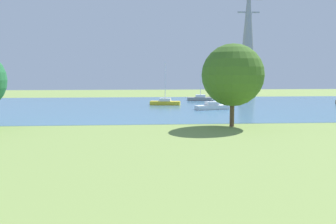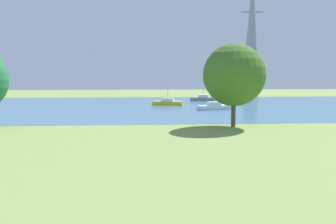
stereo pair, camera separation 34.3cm
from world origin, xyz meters
name	(u,v)px [view 1 (the left image)]	position (x,y,z in m)	size (l,w,h in m)	color
ground_plane	(148,139)	(0.00, 22.00, 0.00)	(160.00, 160.00, 0.00)	#7F994C
water_surface	(144,106)	(0.00, 50.00, 0.01)	(140.00, 40.00, 0.02)	teal
sailboat_white	(212,106)	(9.53, 44.31, 0.45)	(5.02, 2.69, 6.00)	white
sailboat_yellow	(165,102)	(3.39, 51.87, 0.46)	(5.00, 2.43, 6.85)	yellow
sailboat_gray	(200,98)	(10.53, 60.34, 0.44)	(5.00, 2.37, 5.16)	gray
tree_east_near	(233,75)	(8.36, 28.22, 5.04)	(6.07, 6.07, 8.08)	brown
electricity_pylon	(248,35)	(24.87, 79.48, 13.85)	(6.40, 4.40, 27.68)	gray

